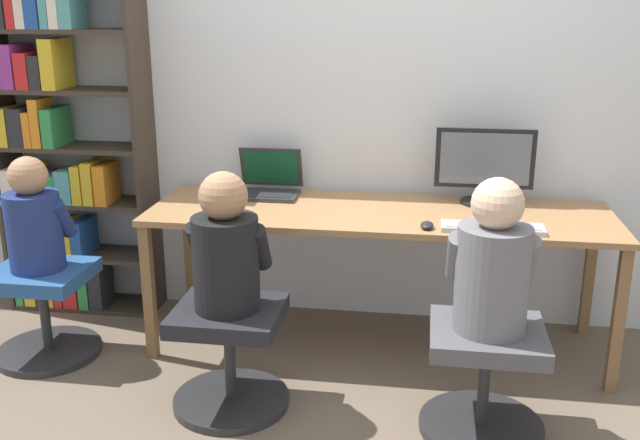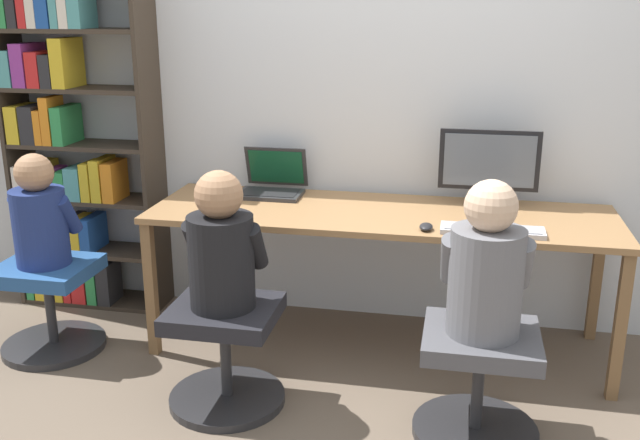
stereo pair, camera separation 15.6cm
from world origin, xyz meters
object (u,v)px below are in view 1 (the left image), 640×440
object	(u,v)px
person_at_monitor	(493,264)
person_near_shelf	(34,220)
office_chair_left	(485,375)
keyboard	(492,227)
person_at_laptop	(226,249)
bookshelf	(58,151)
desktop_monitor	(484,167)
office_chair_right	(230,352)
laptop	(268,185)
office_chair_side	(44,308)

from	to	relation	value
person_at_monitor	person_near_shelf	distance (m)	2.13
office_chair_left	person_at_monitor	size ratio (longest dim) A/B	0.83
keyboard	person_at_laptop	world-z (taller)	person_at_laptop
person_at_monitor	bookshelf	xyz separation A→B (m)	(-2.27, 0.93, 0.19)
desktop_monitor	person_at_laptop	distance (m)	1.41
office_chair_right	person_at_laptop	xyz separation A→B (m)	(-0.00, 0.00, 0.47)
laptop	office_chair_left	world-z (taller)	laptop
office_chair_left	person_near_shelf	distance (m)	2.18
person_at_laptop	person_at_monitor	bearing A→B (deg)	-2.08
keyboard	office_chair_side	xyz separation A→B (m)	(-2.14, -0.13, -0.48)
laptop	office_chair_left	size ratio (longest dim) A/B	0.66
laptop	bookshelf	xyz separation A→B (m)	(-1.17, 0.01, 0.15)
office_chair_left	person_near_shelf	xyz separation A→B (m)	(-2.10, 0.35, 0.45)
office_chair_right	laptop	bearing A→B (deg)	91.45
office_chair_right	bookshelf	size ratio (longest dim) A/B	0.27
person_near_shelf	laptop	bearing A→B (deg)	29.80
office_chair_left	person_near_shelf	size ratio (longest dim) A/B	0.92
keyboard	person_near_shelf	world-z (taller)	person_near_shelf
keyboard	office_chair_side	size ratio (longest dim) A/B	0.89
laptop	office_chair_right	xyz separation A→B (m)	(0.02, -0.89, -0.52)
person_at_monitor	person_near_shelf	xyz separation A→B (m)	(-2.10, 0.35, -0.03)
laptop	office_chair_side	size ratio (longest dim) A/B	0.66
laptop	office_chair_right	bearing A→B (deg)	-88.55
bookshelf	person_near_shelf	world-z (taller)	bookshelf
office_chair_right	person_at_laptop	world-z (taller)	person_at_laptop
laptop	office_chair_side	xyz separation A→B (m)	(-1.01, -0.58, -0.52)
keyboard	bookshelf	world-z (taller)	bookshelf
desktop_monitor	office_chair_left	distance (m)	1.13
bookshelf	person_near_shelf	size ratio (longest dim) A/B	3.39
laptop	office_chair_left	bearing A→B (deg)	-40.35
office_chair_right	person_at_laptop	distance (m)	0.47
desktop_monitor	office_chair_right	world-z (taller)	desktop_monitor
person_at_laptop	desktop_monitor	bearing A→B (deg)	38.84
keyboard	person_at_laptop	size ratio (longest dim) A/B	0.77
office_chair_left	office_chair_right	bearing A→B (deg)	177.91
person_at_monitor	person_near_shelf	size ratio (longest dim) A/B	1.11
person_at_laptop	keyboard	bearing A→B (deg)	21.45
desktop_monitor	office_chair_right	bearing A→B (deg)	-141.04
keyboard	office_chair_right	size ratio (longest dim) A/B	0.89
office_chair_right	office_chair_side	size ratio (longest dim) A/B	1.00
office_chair_right	bookshelf	bearing A→B (deg)	143.06
keyboard	person_at_laptop	xyz separation A→B (m)	(-1.11, -0.43, -0.01)
person_near_shelf	bookshelf	bearing A→B (deg)	105.80
office_chair_right	person_at_laptop	bearing A→B (deg)	90.00
person_at_laptop	bookshelf	world-z (taller)	bookshelf
office_chair_left	person_at_laptop	distance (m)	1.17
person_at_laptop	office_chair_left	bearing A→B (deg)	-2.29
keyboard	office_chair_right	bearing A→B (deg)	-158.39
office_chair_side	person_near_shelf	xyz separation A→B (m)	(0.00, 0.00, 0.45)
office_chair_left	office_chair_right	world-z (taller)	same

